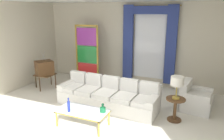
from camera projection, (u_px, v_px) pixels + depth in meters
ground_plane at (99, 117)px, 5.69m from camera, size 16.00×16.00×0.00m
wall_rear at (136, 44)px, 7.99m from camera, size 8.00×0.12×3.00m
wall_left at (9, 48)px, 7.23m from camera, size 0.12×7.00×3.00m
curtained_window at (149, 39)px, 7.58m from camera, size 2.00×0.17×2.70m
couch_white_long at (108, 96)px, 6.27m from camera, size 2.96×1.07×0.86m
coffee_table at (83, 112)px, 5.15m from camera, size 1.21×0.63×0.41m
bottle_blue_decanter at (69, 106)px, 5.04m from camera, size 0.07×0.07×0.35m
bottle_crystal_tall at (103, 109)px, 5.04m from camera, size 0.14×0.14×0.22m
vintage_tv at (44, 68)px, 7.62m from camera, size 0.74×0.77×1.35m
armchair_white at (194, 100)px, 6.06m from camera, size 0.91×0.90×0.80m
stained_glass_divider at (87, 56)px, 8.16m from camera, size 0.95×0.05×2.20m
peacock_figurine at (95, 81)px, 7.88m from camera, size 0.44×0.60×0.50m
round_side_table at (175, 107)px, 5.42m from camera, size 0.48×0.48×0.59m
table_lamp_brass at (177, 82)px, 5.24m from camera, size 0.32×0.32×0.57m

